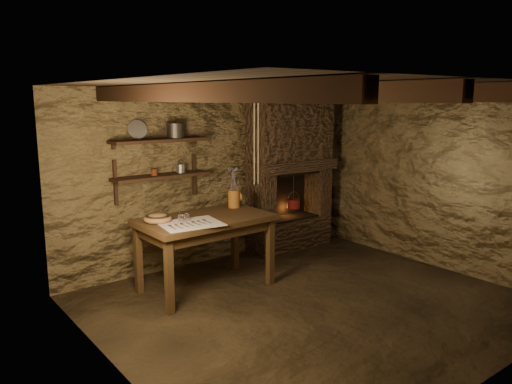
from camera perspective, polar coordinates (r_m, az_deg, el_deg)
floor at (r=5.76m, az=6.19°, el=-12.56°), size 4.50×4.50×0.00m
back_wall at (r=6.95m, az=-5.10°, el=1.81°), size 4.50×0.04×2.40m
front_wall at (r=4.24m, az=25.64°, el=-4.93°), size 4.50×0.04×2.40m
left_wall at (r=4.19m, az=-16.33°, el=-4.47°), size 0.04×4.00×2.40m
right_wall at (r=7.13m, az=19.56°, el=1.46°), size 0.04×4.00×2.40m
ceiling at (r=5.29m, az=6.71°, el=12.07°), size 4.50×4.00×0.04m
beam_far_left at (r=4.38m, az=-7.78°, el=11.18°), size 0.14×3.95×0.16m
beam_mid_left at (r=4.96m, az=2.47°, el=11.19°), size 0.14×3.95×0.16m
beam_mid_right at (r=5.65m, az=10.39°, el=10.96°), size 0.14×3.95×0.16m
beam_far_right at (r=6.43m, az=16.48°, el=10.65°), size 0.14×3.95×0.16m
shelf_lower at (r=6.38m, az=-10.77°, el=1.79°), size 1.25×0.30×0.04m
shelf_upper at (r=6.33m, az=-10.92°, el=5.82°), size 1.25×0.30×0.04m
hearth at (r=7.51m, az=3.92°, el=2.70°), size 1.43×0.51×2.30m
work_table at (r=6.02m, az=-5.76°, el=-6.66°), size 1.57×0.91×0.89m
linen_cloth at (r=5.60m, az=-7.47°, el=-3.61°), size 0.73×0.62×0.01m
pewter_cutlery_row at (r=5.58m, az=-7.37°, el=-3.56°), size 0.58×0.29×0.01m
drinking_glasses at (r=5.71m, az=-7.95°, el=-2.87°), size 0.21×0.06×0.09m
stoneware_jug at (r=6.36m, az=-2.52°, el=0.19°), size 0.19×0.19×0.52m
wooden_bowl at (r=5.74m, az=-11.16°, el=-3.03°), size 0.41×0.41×0.11m
iron_stockpot at (r=6.42m, az=-9.21°, el=6.86°), size 0.25×0.25×0.17m
tin_pan at (r=6.30m, az=-13.43°, el=6.96°), size 0.26×0.16×0.24m
small_kettle at (r=6.50m, az=-8.59°, el=2.67°), size 0.18×0.15×0.17m
rusty_tin at (r=6.33m, az=-11.56°, el=2.24°), size 0.09×0.09×0.08m
red_pot at (r=7.59m, az=4.30°, el=-1.27°), size 0.23×0.23×0.54m
hanging_ropes at (r=6.14m, az=0.03°, el=6.33°), size 0.08×0.08×1.20m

